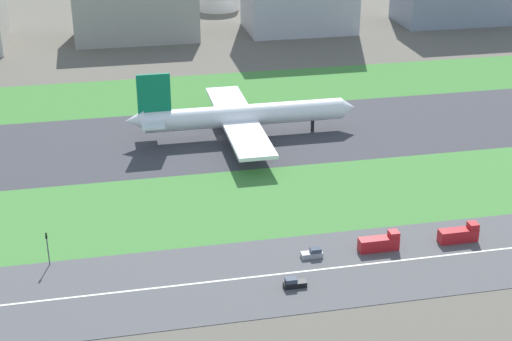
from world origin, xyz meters
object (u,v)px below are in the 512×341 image
truck_1 (380,243)px  airliner (239,116)px  traffic_light (48,246)px  car_2 (294,283)px  car_0 (313,253)px  hangar_building (135,6)px  truck_0 (459,234)px

truck_1 → airliner: bearing=103.8°
airliner → traffic_light: size_ratio=9.03×
car_2 → car_0: bearing=-123.2°
hangar_building → traffic_light: bearing=-99.5°
traffic_light → truck_1: bearing=-6.8°
truck_1 → traffic_light: bearing=173.2°
car_2 → traffic_light: (-46.07, 17.99, 3.37)m
airliner → truck_1: airliner is taller
truck_0 → hangar_building: size_ratio=0.17×
hangar_building → truck_0: bearing=-73.0°
car_0 → car_2: size_ratio=1.00×
airliner → car_0: bearing=-88.0°
airliner → truck_0: bearing=-63.1°
truck_0 → traffic_light: size_ratio=1.17×
car_0 → truck_0: bearing=-0.0°
truck_1 → hangar_building: size_ratio=0.17×
airliner → car_2: 78.29m
airliner → hangar_building: size_ratio=1.33×
truck_0 → car_2: bearing=-165.5°
car_0 → hangar_building: 183.90m
airliner → car_0: airliner is taller
car_2 → truck_1: bearing=-154.5°
truck_0 → car_2: (-38.64, -10.00, -0.75)m
hangar_building → airliner: bearing=-79.5°
traffic_light → hangar_building: bearing=80.5°
airliner → truck_0: 76.38m
truck_0 → car_0: size_ratio=1.91×
truck_1 → traffic_light: traffic_light is taller
truck_1 → hangar_building: 186.24m
traffic_light → truck_0: bearing=-5.4°
hangar_building → car_0: bearing=-82.7°
truck_0 → hangar_building: hangar_building is taller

